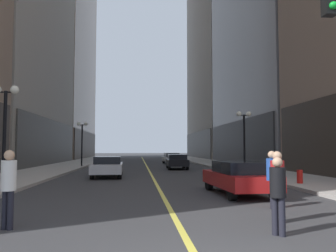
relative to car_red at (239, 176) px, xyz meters
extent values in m
plane|color=#38383A|center=(-3.04, 26.03, -0.72)|extent=(200.00, 200.00, 0.00)
cube|color=#ADA8A0|center=(-11.29, 26.03, -0.64)|extent=(4.50, 78.00, 0.15)
cube|color=#ADA8A0|center=(5.21, 26.03, -0.64)|extent=(4.50, 78.00, 0.15)
cube|color=#E5D64C|center=(-3.04, 26.03, -0.72)|extent=(0.16, 70.00, 0.01)
cube|color=#3A3935|center=(-13.64, 25.53, 1.78)|extent=(0.50, 22.80, 5.00)
cube|color=#332A23|center=(-13.64, 51.03, 1.78)|extent=(0.50, 24.70, 5.00)
cube|color=#2C2C2E|center=(7.56, 25.53, 1.78)|extent=(0.50, 22.80, 5.00)
cube|color=#3A3935|center=(7.56, 51.03, 1.78)|extent=(0.50, 24.70, 5.00)
cube|color=#B21919|center=(0.00, 0.07, -0.12)|extent=(2.04, 4.57, 0.55)
cube|color=black|center=(0.01, -0.16, 0.35)|extent=(1.72, 2.59, 0.50)
cylinder|color=black|center=(-0.87, 1.60, -0.40)|extent=(0.25, 0.65, 0.64)
cylinder|color=black|center=(0.71, 1.67, -0.40)|extent=(0.25, 0.65, 0.64)
cylinder|color=black|center=(-0.72, -1.54, -0.40)|extent=(0.25, 0.65, 0.64)
cylinder|color=black|center=(0.86, -1.46, -0.40)|extent=(0.25, 0.65, 0.64)
cube|color=#B7B7BC|center=(-5.93, 8.93, -0.12)|extent=(1.99, 4.77, 0.55)
cube|color=black|center=(-5.94, 9.16, 0.35)|extent=(1.71, 2.69, 0.50)
cylinder|color=black|center=(-5.08, 7.30, -0.40)|extent=(0.24, 0.65, 0.64)
cylinder|color=black|center=(-6.70, 7.25, -0.40)|extent=(0.24, 0.65, 0.64)
cylinder|color=black|center=(-5.17, 10.60, -0.40)|extent=(0.24, 0.65, 0.64)
cylinder|color=black|center=(-6.79, 10.56, -0.40)|extent=(0.24, 0.65, 0.64)
cube|color=black|center=(-0.48, 17.07, -0.12)|extent=(1.95, 4.51, 0.55)
cube|color=black|center=(-0.49, 16.85, 0.35)|extent=(1.66, 2.55, 0.50)
cylinder|color=black|center=(-1.19, 18.66, -0.40)|extent=(0.24, 0.65, 0.64)
cylinder|color=black|center=(0.35, 18.60, -0.40)|extent=(0.24, 0.65, 0.64)
cylinder|color=black|center=(-1.31, 15.55, -0.40)|extent=(0.24, 0.65, 0.64)
cylinder|color=black|center=(0.23, 15.49, -0.40)|extent=(0.24, 0.65, 0.64)
cube|color=silver|center=(0.01, 27.14, -0.12)|extent=(1.90, 4.82, 0.55)
cube|color=black|center=(0.02, 26.91, 0.35)|extent=(1.61, 2.72, 0.50)
cylinder|color=black|center=(-0.79, 28.78, -0.40)|extent=(0.24, 0.65, 0.64)
cylinder|color=black|center=(0.69, 28.83, -0.40)|extent=(0.24, 0.65, 0.64)
cylinder|color=black|center=(-0.67, 25.45, -0.40)|extent=(0.24, 0.65, 0.64)
cylinder|color=black|center=(0.81, 25.51, -0.40)|extent=(0.24, 0.65, 0.64)
cylinder|color=black|center=(0.06, -3.22, -0.29)|extent=(0.14, 0.14, 0.85)
cylinder|color=black|center=(0.13, -3.07, -0.29)|extent=(0.14, 0.14, 0.85)
cylinder|color=#234799|center=(0.10, -3.14, 0.47)|extent=(0.45, 0.45, 0.68)
sphere|color=tan|center=(0.10, -3.14, 0.93)|extent=(0.23, 0.23, 0.23)
cylinder|color=black|center=(-6.90, -5.24, -0.28)|extent=(0.14, 0.14, 0.87)
cylinder|color=black|center=(-7.04, -5.17, -0.28)|extent=(0.14, 0.14, 0.87)
cylinder|color=silver|center=(-6.97, -5.21, 0.50)|extent=(0.45, 0.45, 0.69)
sphere|color=tan|center=(-6.97, -5.21, 0.96)|extent=(0.24, 0.24, 0.24)
cylinder|color=black|center=(-1.11, -6.23, -0.32)|extent=(0.14, 0.14, 0.80)
cylinder|color=black|center=(-1.01, -6.35, -0.32)|extent=(0.14, 0.14, 0.80)
cylinder|color=black|center=(-1.06, -6.29, 0.40)|extent=(0.48, 0.48, 0.63)
sphere|color=tan|center=(-1.06, -6.29, 0.82)|extent=(0.22, 0.22, 0.22)
cylinder|color=black|center=(-0.49, -5.12, -0.29)|extent=(0.14, 0.14, 0.86)
cylinder|color=black|center=(-0.60, -5.01, -0.29)|extent=(0.14, 0.14, 0.86)
cylinder|color=#B21E1E|center=(-0.55, -5.07, 0.48)|extent=(0.48, 0.48, 0.68)
sphere|color=tan|center=(-0.55, -5.07, 0.93)|extent=(0.23, 0.23, 0.23)
sphere|color=green|center=(0.16, -6.54, 4.20)|extent=(0.17, 0.17, 0.17)
cylinder|color=black|center=(-9.44, 1.04, 1.38)|extent=(0.14, 0.14, 4.20)
cylinder|color=black|center=(-9.44, 1.04, 3.43)|extent=(0.80, 0.06, 0.06)
sphere|color=white|center=(-9.09, 1.04, 3.53)|extent=(0.36, 0.36, 0.36)
cylinder|color=black|center=(-9.44, 20.55, 1.38)|extent=(0.14, 0.14, 4.20)
cylinder|color=black|center=(-9.44, 20.55, 3.43)|extent=(0.80, 0.06, 0.06)
sphere|color=white|center=(-9.79, 20.55, 3.53)|extent=(0.36, 0.36, 0.36)
sphere|color=white|center=(-9.09, 20.55, 3.53)|extent=(0.36, 0.36, 0.36)
cylinder|color=black|center=(3.36, 9.64, 1.38)|extent=(0.14, 0.14, 4.20)
cylinder|color=black|center=(3.36, 9.64, 3.43)|extent=(0.80, 0.06, 0.06)
sphere|color=white|center=(3.01, 9.64, 3.53)|extent=(0.36, 0.36, 0.36)
sphere|color=white|center=(3.71, 9.64, 3.53)|extent=(0.36, 0.36, 0.36)
cylinder|color=red|center=(3.86, 2.66, -0.32)|extent=(0.28, 0.28, 0.80)
camera|label=1|loc=(-4.04, -13.32, 1.11)|focal=36.29mm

